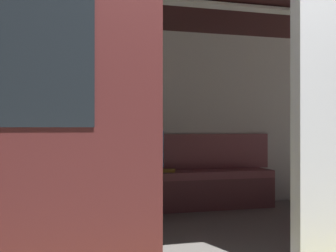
# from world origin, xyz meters

# --- Properties ---
(train_car) EXTENTS (6.40, 2.95, 2.36)m
(train_car) POSITION_xyz_m (0.06, -1.30, 1.57)
(train_car) COLOR silver
(train_car) RESTS_ON ground_plane
(bench_seat) EXTENTS (3.27, 0.44, 0.47)m
(bench_seat) POSITION_xyz_m (0.00, -2.44, 0.36)
(bench_seat) COLOR #935156
(bench_seat) RESTS_ON ground_plane
(person_seated) EXTENTS (0.55, 0.71, 1.20)m
(person_seated) POSITION_xyz_m (0.06, -2.39, 0.69)
(person_seated) COLOR #4C8CC6
(person_seated) RESTS_ON ground_plane
(handbag) EXTENTS (0.26, 0.15, 0.17)m
(handbag) POSITION_xyz_m (0.51, -2.48, 0.55)
(handbag) COLOR black
(handbag) RESTS_ON bench_seat
(book) EXTENTS (0.22, 0.26, 0.03)m
(book) POSITION_xyz_m (-0.31, -2.47, 0.48)
(book) COLOR gold
(book) RESTS_ON bench_seat
(grab_pole_door) EXTENTS (0.04, 0.04, 2.22)m
(grab_pole_door) POSITION_xyz_m (0.41, -0.48, 1.11)
(grab_pole_door) COLOR silver
(grab_pole_door) RESTS_ON ground_plane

